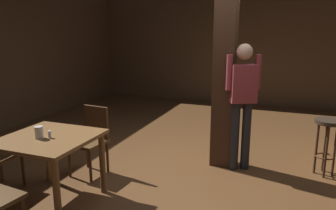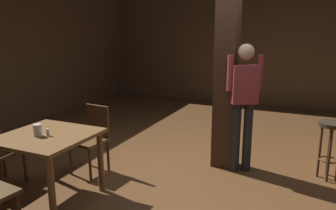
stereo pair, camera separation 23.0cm
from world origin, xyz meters
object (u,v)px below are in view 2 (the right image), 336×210
salt_shaker (48,132)px  standing_person (244,99)px  napkin_cup (37,130)px  dining_table (48,146)px  chair_north (92,135)px  bar_stool_near (331,137)px

salt_shaker → standing_person: standing_person is taller
napkin_cup → dining_table: bearing=54.9°
chair_north → bar_stool_near: chair_north is taller
chair_north → bar_stool_near: (2.92, 1.05, 0.06)m
dining_table → salt_shaker: size_ratio=12.08×
salt_shaker → bar_stool_near: (2.84, 1.90, -0.25)m
chair_north → standing_person: standing_person is taller
salt_shaker → bar_stool_near: salt_shaker is taller
chair_north → salt_shaker: size_ratio=11.42×
salt_shaker → standing_person: (1.76, 1.68, 0.19)m
napkin_cup → salt_shaker: (0.10, 0.05, -0.03)m
chair_north → bar_stool_near: size_ratio=1.18×
dining_table → standing_person: 2.48m
chair_north → salt_shaker: bearing=-85.2°
dining_table → salt_shaker: salt_shaker is taller
dining_table → bar_stool_near: size_ratio=1.24×
chair_north → salt_shaker: 0.91m
dining_table → chair_north: (-0.03, 0.83, -0.13)m
dining_table → salt_shaker: (0.04, -0.03, 0.17)m
standing_person → bar_stool_near: size_ratio=2.27×
dining_table → standing_person: size_ratio=0.55×
dining_table → standing_person: (1.80, 1.66, 0.36)m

